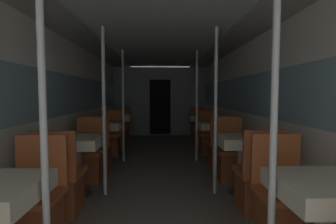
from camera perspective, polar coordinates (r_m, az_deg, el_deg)
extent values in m
cube|color=silver|center=(4.53, -19.92, 0.85)|extent=(0.05, 9.69, 2.08)
cube|color=#8CB2C6|center=(4.52, -19.84, 3.61)|extent=(0.03, 8.92, 0.60)
cube|color=silver|center=(4.53, 16.54, 0.93)|extent=(0.05, 9.69, 2.08)
cube|color=#8CB2C6|center=(4.52, 16.45, 3.68)|extent=(0.03, 8.92, 0.60)
cube|color=silver|center=(4.38, -1.71, 15.34)|extent=(2.83, 9.69, 0.04)
cube|color=#999993|center=(4.53, -17.07, 14.35)|extent=(0.51, 9.31, 0.03)
cube|color=#999993|center=(4.53, 13.64, 14.41)|extent=(0.51, 9.31, 0.03)
cube|color=gray|center=(8.05, -1.71, 2.30)|extent=(2.78, 0.08, 2.08)
cube|color=black|center=(8.01, -1.71, 1.10)|extent=(0.64, 0.01, 1.67)
cube|color=#C66033|center=(2.47, -27.45, -16.10)|extent=(0.44, 0.44, 0.05)
cube|color=#C66033|center=(2.58, -25.69, -9.44)|extent=(0.44, 0.04, 0.45)
cylinder|color=silver|center=(1.73, -25.34, -3.82)|extent=(0.04, 0.04, 2.08)
cylinder|color=#4C4C51|center=(3.63, -18.97, -16.56)|extent=(0.35, 0.35, 0.01)
cylinder|color=#B7B7BC|center=(3.52, -19.10, -11.12)|extent=(0.11, 0.11, 0.70)
cube|color=#B2B2B7|center=(3.45, -19.23, -5.37)|extent=(0.56, 0.56, 0.02)
cube|color=beige|center=(3.46, -19.21, -6.15)|extent=(0.60, 0.60, 0.12)
cube|color=brown|center=(3.10, -22.04, -16.37)|extent=(0.37, 0.37, 0.41)
cube|color=#C66033|center=(3.03, -22.15, -12.28)|extent=(0.44, 0.44, 0.05)
cube|color=#C66033|center=(2.79, -23.72, -8.40)|extent=(0.44, 0.04, 0.45)
cube|color=brown|center=(4.05, -16.79, -11.43)|extent=(0.37, 0.37, 0.41)
cube|color=#C66033|center=(3.99, -16.86, -8.25)|extent=(0.44, 0.44, 0.05)
cube|color=#C66033|center=(4.14, -16.21, -4.29)|extent=(0.44, 0.04, 0.45)
cylinder|color=silver|center=(3.33, -13.71, -0.03)|extent=(0.04, 0.04, 2.08)
cylinder|color=#4C4C51|center=(5.18, -13.39, -10.24)|extent=(0.35, 0.35, 0.01)
cylinder|color=#B7B7BC|center=(5.11, -13.45, -6.36)|extent=(0.11, 0.11, 0.70)
cube|color=#B2B2B7|center=(5.06, -13.51, -2.37)|extent=(0.56, 0.56, 0.02)
cube|color=beige|center=(5.06, -13.51, -2.91)|extent=(0.60, 0.60, 0.12)
cube|color=brown|center=(4.64, -14.75, -9.42)|extent=(0.37, 0.37, 0.41)
cube|color=#C66033|center=(4.59, -14.80, -6.63)|extent=(0.44, 0.44, 0.05)
cube|color=#C66033|center=(4.36, -15.44, -3.86)|extent=(0.44, 0.04, 0.45)
cube|color=brown|center=(5.64, -12.34, -7.01)|extent=(0.37, 0.37, 0.41)
cube|color=#C66033|center=(5.61, -12.37, -4.71)|extent=(0.44, 0.44, 0.05)
cube|color=#C66033|center=(5.77, -12.05, -1.95)|extent=(0.44, 0.04, 0.45)
cylinder|color=silver|center=(4.98, -9.70, 1.28)|extent=(0.04, 0.04, 2.08)
cylinder|color=#4C4C51|center=(6.80, -10.52, -6.83)|extent=(0.35, 0.35, 0.01)
cylinder|color=#B7B7BC|center=(6.74, -10.55, -3.85)|extent=(0.11, 0.11, 0.70)
cube|color=#B2B2B7|center=(6.70, -10.59, -0.83)|extent=(0.56, 0.56, 0.02)
cube|color=beige|center=(6.71, -10.59, -1.23)|extent=(0.60, 0.60, 0.12)
cube|color=brown|center=(6.26, -11.27, -5.93)|extent=(0.37, 0.37, 0.41)
cube|color=#C66033|center=(6.22, -11.30, -3.85)|extent=(0.44, 0.44, 0.05)
cube|color=#C66033|center=(6.00, -11.65, -1.73)|extent=(0.44, 0.04, 0.45)
cube|color=brown|center=(7.28, -9.91, -4.54)|extent=(0.37, 0.37, 0.41)
cube|color=#C66033|center=(7.25, -9.93, -2.74)|extent=(0.44, 0.44, 0.05)
cube|color=#C66033|center=(7.42, -9.73, -0.64)|extent=(0.44, 0.04, 0.45)
cube|color=#B2B2B7|center=(1.96, 31.31, -12.74)|extent=(0.56, 0.56, 0.02)
cube|color=beige|center=(1.97, 31.26, -14.07)|extent=(0.60, 0.60, 0.12)
cube|color=brown|center=(2.56, 24.05, -20.83)|extent=(0.37, 0.37, 0.41)
cube|color=#C66033|center=(2.48, 24.20, -15.98)|extent=(0.44, 0.44, 0.05)
cube|color=#C66033|center=(2.58, 22.40, -9.34)|extent=(0.44, 0.04, 0.45)
cylinder|color=silver|center=(1.73, 22.10, -3.72)|extent=(0.04, 0.04, 2.08)
cylinder|color=#4C4C51|center=(3.63, 15.68, -16.48)|extent=(0.35, 0.35, 0.01)
cylinder|color=#B7B7BC|center=(3.52, 15.79, -11.04)|extent=(0.11, 0.11, 0.70)
cube|color=#B2B2B7|center=(3.45, 15.90, -5.30)|extent=(0.56, 0.56, 0.02)
cube|color=beige|center=(3.46, 15.89, -6.07)|extent=(0.60, 0.60, 0.12)
cube|color=brown|center=(3.10, 18.77, -16.28)|extent=(0.37, 0.37, 0.41)
cube|color=#C66033|center=(3.03, 18.86, -12.19)|extent=(0.44, 0.44, 0.05)
cube|color=#C66033|center=(2.79, 20.42, -8.30)|extent=(0.44, 0.04, 0.45)
cube|color=brown|center=(4.05, 13.48, -11.37)|extent=(0.37, 0.37, 0.41)
cube|color=#C66033|center=(4.00, 13.53, -8.18)|extent=(0.44, 0.44, 0.05)
cube|color=#C66033|center=(4.14, 12.86, -4.23)|extent=(0.44, 0.04, 0.45)
cylinder|color=silver|center=(3.33, 10.36, 0.02)|extent=(0.04, 0.04, 2.08)
cylinder|color=#4C4C51|center=(5.19, 10.05, -10.19)|extent=(0.35, 0.35, 0.01)
cylinder|color=#B7B7BC|center=(5.11, 10.09, -6.31)|extent=(0.11, 0.11, 0.70)
cube|color=#B2B2B7|center=(5.06, 10.14, -2.33)|extent=(0.56, 0.56, 0.02)
cube|color=beige|center=(5.07, 10.14, -2.86)|extent=(0.60, 0.60, 0.12)
cube|color=brown|center=(4.64, 11.41, -9.37)|extent=(0.37, 0.37, 0.41)
cube|color=#C66033|center=(4.60, 11.45, -6.58)|extent=(0.44, 0.44, 0.05)
cube|color=#C66033|center=(4.37, 12.09, -3.80)|extent=(0.44, 0.04, 0.45)
cube|color=brown|center=(5.65, 8.98, -6.97)|extent=(0.37, 0.37, 0.41)
cube|color=#C66033|center=(5.61, 9.00, -4.66)|extent=(0.44, 0.44, 0.05)
cube|color=#C66033|center=(5.77, 8.66, -1.91)|extent=(0.44, 0.04, 0.45)
cylinder|color=silver|center=(4.98, 6.32, 1.31)|extent=(0.04, 0.04, 2.08)
cylinder|color=#4C4C51|center=(6.80, 7.14, -6.79)|extent=(0.35, 0.35, 0.01)
cylinder|color=#B7B7BC|center=(6.74, 7.17, -3.82)|extent=(0.11, 0.11, 0.70)
cube|color=#B2B2B7|center=(6.71, 7.20, -0.79)|extent=(0.56, 0.56, 0.02)
cube|color=beige|center=(6.71, 7.19, -1.19)|extent=(0.60, 0.60, 0.12)
cube|color=brown|center=(6.26, 7.90, -5.89)|extent=(0.37, 0.37, 0.41)
cube|color=#C66033|center=(6.22, 7.92, -3.81)|extent=(0.44, 0.44, 0.05)
cube|color=#C66033|center=(6.00, 8.26, -1.69)|extent=(0.44, 0.04, 0.45)
cube|color=brown|center=(7.28, 6.52, -4.51)|extent=(0.37, 0.37, 0.41)
cube|color=#C66033|center=(7.25, 6.53, -2.71)|extent=(0.44, 0.44, 0.05)
cube|color=#C66033|center=(7.42, 6.33, -0.61)|extent=(0.44, 0.04, 0.45)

